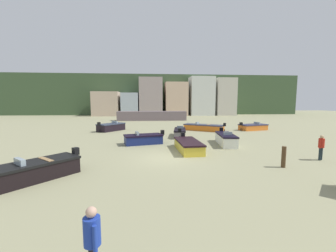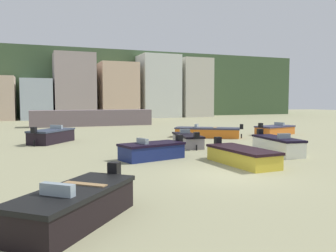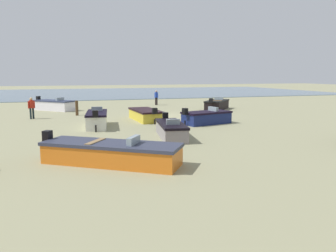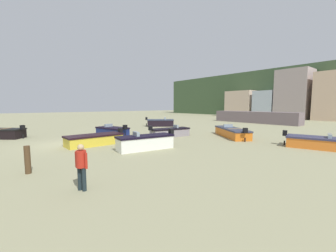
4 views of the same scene
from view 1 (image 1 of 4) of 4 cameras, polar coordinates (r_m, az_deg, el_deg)
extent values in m
plane|color=gray|center=(14.16, -0.15, -8.65)|extent=(160.00, 160.00, 0.00)
cube|color=#3C5434|center=(79.67, -3.98, 8.07)|extent=(90.00, 32.00, 12.12)
cube|color=slate|center=(43.72, -4.37, 2.77)|extent=(14.09, 2.40, 1.88)
cube|color=beige|center=(61.65, -16.36, 5.79)|extent=(7.13, 5.53, 6.66)
cube|color=#ADBBC7|center=(61.35, -10.14, 5.80)|extent=(4.68, 6.90, 6.36)
cube|color=#A69592|center=(60.43, -4.69, 7.88)|extent=(6.39, 5.56, 10.59)
cube|color=beige|center=(61.03, 2.20, 7.30)|extent=(6.21, 5.89, 9.35)
cube|color=silver|center=(62.73, 8.91, 7.94)|extent=(6.73, 6.66, 10.97)
cube|color=beige|center=(64.05, 15.05, 7.61)|extent=(5.58, 5.34, 10.62)
cube|color=orange|center=(28.04, 9.63, -0.53)|extent=(5.05, 4.07, 0.69)
cube|color=#2F3447|center=(27.99, 9.65, 0.30)|extent=(5.18, 4.19, 0.12)
cube|color=black|center=(27.18, 15.10, 0.37)|extent=(0.41, 0.42, 0.40)
cylinder|color=black|center=(27.27, 15.05, -1.22)|extent=(0.14, 0.14, 0.35)
cube|color=#8C9EA8|center=(28.28, 7.95, 0.80)|extent=(0.65, 0.83, 0.28)
cube|color=olive|center=(27.78, 10.89, 0.33)|extent=(0.89, 1.16, 0.08)
cube|color=gray|center=(23.06, 3.24, -1.95)|extent=(1.69, 3.84, 0.67)
cube|color=black|center=(23.01, 3.25, -0.97)|extent=(1.78, 3.95, 0.12)
cube|color=black|center=(20.97, 3.18, -1.19)|extent=(0.36, 0.33, 0.40)
cylinder|color=black|center=(21.08, 3.17, -3.20)|extent=(0.11, 0.11, 0.34)
cube|color=#8C9EA8|center=(23.63, 3.27, -0.29)|extent=(0.71, 0.30, 0.28)
cube|color=orange|center=(30.43, 22.04, -0.40)|extent=(3.89, 2.52, 0.66)
cube|color=#31314C|center=(30.39, 22.07, 0.34)|extent=(4.01, 2.62, 0.12)
cube|color=black|center=(29.09, 19.20, 0.56)|extent=(0.35, 0.38, 0.40)
cylinder|color=black|center=(29.17, 19.14, -0.89)|extent=(0.12, 0.12, 0.33)
cube|color=#8C9EA8|center=(30.79, 22.96, 0.75)|extent=(0.45, 1.00, 0.28)
cube|color=black|center=(12.06, -32.10, -10.44)|extent=(3.49, 3.71, 0.76)
cube|color=black|center=(11.95, -32.22, -8.42)|extent=(3.61, 3.83, 0.12)
cube|color=black|center=(12.75, -23.75, -6.26)|extent=(0.43, 0.42, 0.40)
cylinder|color=black|center=(12.95, -23.59, -9.76)|extent=(0.14, 0.14, 0.38)
cube|color=#8C9EA8|center=(11.70, -35.24, -7.91)|extent=(0.77, 0.71, 0.28)
cube|color=#967449|center=(12.11, -30.19, -7.88)|extent=(1.06, 0.97, 0.08)
cube|color=navy|center=(18.89, -6.70, -3.76)|extent=(3.48, 2.21, 0.72)
cube|color=black|center=(18.82, -6.72, -2.50)|extent=(3.60, 2.31, 0.12)
cube|color=black|center=(19.26, -1.52, -1.71)|extent=(0.35, 0.38, 0.40)
cylinder|color=black|center=(19.39, -1.51, -4.00)|extent=(0.12, 0.12, 0.36)
cube|color=#8C9EA8|center=(18.68, -8.41, -1.97)|extent=(0.41, 0.89, 0.28)
cube|color=gold|center=(16.20, 5.52, -5.54)|extent=(1.70, 4.01, 0.67)
cube|color=black|center=(16.12, 5.53, -4.18)|extent=(1.78, 4.11, 0.12)
cube|color=black|center=(18.16, 4.00, -2.40)|extent=(0.33, 0.30, 0.40)
cylinder|color=black|center=(18.29, 3.98, -4.69)|extent=(0.10, 0.10, 0.33)
cube|color=black|center=(28.46, -15.13, -0.41)|extent=(3.41, 3.81, 0.84)
cube|color=#2E364A|center=(28.41, -15.16, 0.55)|extent=(3.53, 3.94, 0.12)
cube|color=black|center=(27.10, -18.23, 0.56)|extent=(0.42, 0.42, 0.40)
cylinder|color=black|center=(27.20, -18.17, -1.26)|extent=(0.14, 0.14, 0.42)
cube|color=#8C9EA8|center=(28.81, -14.25, 1.05)|extent=(0.87, 0.73, 0.28)
cube|color=white|center=(19.11, 15.38, -3.67)|extent=(1.66, 3.83, 0.83)
cube|color=black|center=(19.04, 15.42, -2.26)|extent=(1.76, 3.94, 0.12)
cube|color=black|center=(20.99, 14.25, -0.95)|extent=(0.35, 0.32, 0.40)
cylinder|color=black|center=(21.11, 14.18, -3.27)|extent=(0.11, 0.11, 0.41)
cube|color=#8C9EA8|center=(18.39, 15.88, -1.94)|extent=(0.73, 0.29, 0.28)
cylinder|color=#4A341F|center=(13.70, 28.85, -7.36)|extent=(0.24, 0.24, 1.21)
cylinder|color=#1B262A|center=(16.61, 35.88, -6.17)|extent=(0.19, 0.19, 0.82)
cylinder|color=#1B262A|center=(16.79, 36.14, -6.06)|extent=(0.19, 0.19, 0.82)
cylinder|color=#AC2417|center=(16.58, 36.17, -3.75)|extent=(0.46, 0.46, 0.58)
cylinder|color=#AC2417|center=(16.38, 35.87, -3.98)|extent=(0.12, 0.12, 0.54)
cylinder|color=#AC2417|center=(16.79, 36.44, -3.79)|extent=(0.12, 0.12, 0.54)
sphere|color=tan|center=(16.52, 36.26, -2.38)|extent=(0.30, 0.30, 0.22)
cylinder|color=#1E389E|center=(4.94, -19.90, -25.21)|extent=(0.46, 0.46, 0.58)
cylinder|color=#1E389E|center=(5.14, -20.51, -24.37)|extent=(0.12, 0.12, 0.54)
cylinder|color=#1E389E|center=(4.78, -19.19, -26.93)|extent=(0.12, 0.12, 0.54)
sphere|color=tan|center=(4.74, -20.09, -21.08)|extent=(0.30, 0.30, 0.22)
camera|label=2|loc=(6.60, -80.75, -4.34)|focal=37.44mm
camera|label=3|loc=(40.07, 7.68, 5.80)|focal=35.71mm
camera|label=4|loc=(20.74, 55.67, 1.54)|focal=22.14mm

